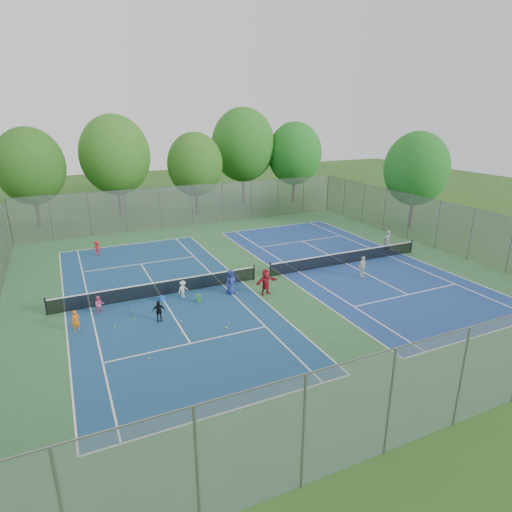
% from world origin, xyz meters
% --- Properties ---
extents(ground, '(120.00, 120.00, 0.00)m').
position_xyz_m(ground, '(0.00, 0.00, 0.00)').
color(ground, '#275119').
rests_on(ground, ground).
extents(court_pad, '(32.00, 32.00, 0.01)m').
position_xyz_m(court_pad, '(0.00, 0.00, 0.01)').
color(court_pad, '#2F6436').
rests_on(court_pad, ground).
extents(court_left, '(10.97, 23.77, 0.01)m').
position_xyz_m(court_left, '(-7.00, 0.00, 0.02)').
color(court_left, navy).
rests_on(court_left, court_pad).
extents(court_right, '(10.97, 23.77, 0.01)m').
position_xyz_m(court_right, '(7.00, 0.00, 0.02)').
color(court_right, navy).
rests_on(court_right, court_pad).
extents(net_left, '(12.87, 0.10, 0.91)m').
position_xyz_m(net_left, '(-7.00, 0.00, 0.46)').
color(net_left, black).
rests_on(net_left, ground).
extents(net_right, '(12.87, 0.10, 0.91)m').
position_xyz_m(net_right, '(7.00, 0.00, 0.46)').
color(net_right, black).
rests_on(net_right, ground).
extents(fence_north, '(32.00, 0.10, 4.00)m').
position_xyz_m(fence_north, '(0.00, 16.00, 2.00)').
color(fence_north, gray).
rests_on(fence_north, ground).
extents(fence_south, '(32.00, 0.10, 4.00)m').
position_xyz_m(fence_south, '(0.00, -16.00, 2.00)').
color(fence_south, gray).
rests_on(fence_south, ground).
extents(fence_east, '(0.10, 32.00, 4.00)m').
position_xyz_m(fence_east, '(16.00, 0.00, 2.00)').
color(fence_east, gray).
rests_on(fence_east, ground).
extents(tree_nw, '(6.40, 6.40, 9.58)m').
position_xyz_m(tree_nw, '(-14.00, 22.00, 5.89)').
color(tree_nw, '#443326').
rests_on(tree_nw, ground).
extents(tree_nl, '(7.20, 7.20, 10.69)m').
position_xyz_m(tree_nl, '(-6.00, 23.00, 6.54)').
color(tree_nl, '#443326').
rests_on(tree_nl, ground).
extents(tree_nc, '(6.00, 6.00, 8.85)m').
position_xyz_m(tree_nc, '(2.00, 21.00, 5.39)').
color(tree_nc, '#443326').
rests_on(tree_nc, ground).
extents(tree_nr, '(7.60, 7.60, 11.42)m').
position_xyz_m(tree_nr, '(9.00, 24.00, 7.04)').
color(tree_nr, '#443326').
rests_on(tree_nr, ground).
extents(tree_ne, '(6.60, 6.60, 9.77)m').
position_xyz_m(tree_ne, '(15.00, 22.00, 5.97)').
color(tree_ne, '#443326').
rests_on(tree_ne, ground).
extents(tree_side_e, '(6.00, 6.00, 9.20)m').
position_xyz_m(tree_side_e, '(19.00, 6.00, 5.74)').
color(tree_side_e, '#443326').
rests_on(tree_side_e, ground).
extents(ball_crate, '(0.33, 0.33, 0.26)m').
position_xyz_m(ball_crate, '(-7.06, -0.76, 0.13)').
color(ball_crate, blue).
rests_on(ball_crate, ground).
extents(ball_hopper, '(0.29, 0.29, 0.48)m').
position_xyz_m(ball_hopper, '(-5.14, -1.92, 0.24)').
color(ball_hopper, green).
rests_on(ball_hopper, ground).
extents(student_a, '(0.48, 0.36, 1.18)m').
position_xyz_m(student_a, '(-11.97, -2.69, 0.59)').
color(student_a, orange).
rests_on(student_a, ground).
extents(student_b, '(0.52, 0.41, 1.07)m').
position_xyz_m(student_b, '(-10.65, -1.01, 0.53)').
color(student_b, '#DB558A').
rests_on(student_b, ground).
extents(student_c, '(0.82, 0.67, 1.10)m').
position_xyz_m(student_c, '(-5.79, -0.85, 0.55)').
color(student_c, beige).
rests_on(student_c, ground).
extents(student_d, '(0.74, 0.37, 1.21)m').
position_xyz_m(student_d, '(-7.85, -3.37, 0.61)').
color(student_d, black).
rests_on(student_d, ground).
extents(student_e, '(0.88, 0.70, 1.59)m').
position_xyz_m(student_e, '(-2.91, -1.57, 0.79)').
color(student_e, navy).
rests_on(student_e, ground).
extents(student_f, '(1.59, 0.68, 1.66)m').
position_xyz_m(student_f, '(-0.99, -2.57, 0.83)').
color(student_f, maroon).
rests_on(student_f, ground).
extents(child_far_baseline, '(0.82, 0.57, 1.16)m').
position_xyz_m(child_far_baseline, '(-9.70, 10.02, 0.58)').
color(child_far_baseline, '#AE1821').
rests_on(child_far_baseline, ground).
extents(instructor, '(0.75, 0.56, 1.87)m').
position_xyz_m(instructor, '(11.53, 0.82, 0.93)').
color(instructor, gray).
rests_on(instructor, ground).
extents(teen_court_b, '(0.94, 0.61, 1.49)m').
position_xyz_m(teen_court_b, '(6.35, -2.67, 0.75)').
color(teen_court_b, silver).
rests_on(teen_court_b, ground).
extents(tennis_ball_0, '(0.07, 0.07, 0.07)m').
position_xyz_m(tennis_ball_0, '(-8.96, -1.58, 0.03)').
color(tennis_ball_0, '#B8E134').
rests_on(tennis_ball_0, ground).
extents(tennis_ball_1, '(0.07, 0.07, 0.07)m').
position_xyz_m(tennis_ball_1, '(-10.17, -3.09, 0.03)').
color(tennis_ball_1, '#C1DA32').
rests_on(tennis_ball_1, ground).
extents(tennis_ball_2, '(0.07, 0.07, 0.07)m').
position_xyz_m(tennis_ball_2, '(-7.54, -2.03, 0.03)').
color(tennis_ball_2, '#C3DF33').
rests_on(tennis_ball_2, ground).
extents(tennis_ball_3, '(0.07, 0.07, 0.07)m').
position_xyz_m(tennis_ball_3, '(-4.88, -5.67, 0.03)').
color(tennis_ball_3, '#B0C62E').
rests_on(tennis_ball_3, ground).
extents(tennis_ball_4, '(0.07, 0.07, 0.07)m').
position_xyz_m(tennis_ball_4, '(-9.04, -2.54, 0.03)').
color(tennis_ball_4, gold).
rests_on(tennis_ball_4, ground).
extents(tennis_ball_5, '(0.07, 0.07, 0.07)m').
position_xyz_m(tennis_ball_5, '(-4.53, -5.28, 0.03)').
color(tennis_ball_5, '#B0CF30').
rests_on(tennis_ball_5, ground).
extents(tennis_ball_6, '(0.07, 0.07, 0.07)m').
position_xyz_m(tennis_ball_6, '(-4.82, -5.69, 0.03)').
color(tennis_ball_6, '#CADF34').
rests_on(tennis_ball_6, ground).
extents(tennis_ball_7, '(0.07, 0.07, 0.07)m').
position_xyz_m(tennis_ball_7, '(-10.66, -6.54, 0.03)').
color(tennis_ball_7, '#A1C22D').
rests_on(tennis_ball_7, ground).
extents(tennis_ball_8, '(0.07, 0.07, 0.07)m').
position_xyz_m(tennis_ball_8, '(-7.12, -5.28, 0.03)').
color(tennis_ball_8, gold).
rests_on(tennis_ball_8, ground).
extents(tennis_ball_9, '(0.07, 0.07, 0.07)m').
position_xyz_m(tennis_ball_9, '(-9.15, -6.91, 0.03)').
color(tennis_ball_9, gold).
rests_on(tennis_ball_9, ground).
extents(tennis_ball_10, '(0.07, 0.07, 0.07)m').
position_xyz_m(tennis_ball_10, '(-6.79, -3.95, 0.03)').
color(tennis_ball_10, '#C3D230').
rests_on(tennis_ball_10, ground).
extents(tennis_ball_11, '(0.07, 0.07, 0.07)m').
position_xyz_m(tennis_ball_11, '(-2.61, -1.75, 0.03)').
color(tennis_ball_11, '#B8DD33').
rests_on(tennis_ball_11, ground).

